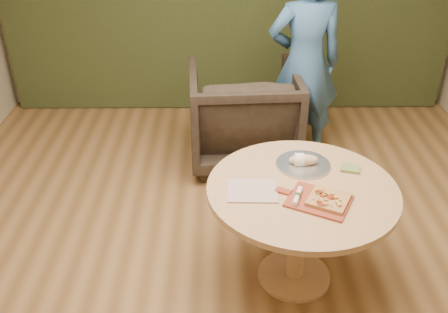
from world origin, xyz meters
The scene contains 11 objects.
room_shell centered at (0.00, 0.00, 1.40)m, with size 5.04×6.04×2.84m.
pedestal_table centered at (0.41, 0.09, 0.61)m, with size 1.18×1.18×0.75m.
pizza_paddle centered at (0.47, -0.06, 0.76)m, with size 0.47×0.41×0.01m.
flatbread_pizza centered at (0.54, -0.07, 0.78)m, with size 0.30×0.30×0.04m.
cutlery_roll centered at (0.36, -0.04, 0.78)m, with size 0.09×0.19×0.03m.
newspaper centered at (0.10, 0.05, 0.76)m, with size 0.30×0.25×0.01m, color white.
serving_tray centered at (0.45, 0.34, 0.76)m, with size 0.36×0.36×0.02m.
bread_roll centered at (0.44, 0.34, 0.79)m, with size 0.19×0.09×0.09m.
green_packet centered at (0.75, 0.29, 0.76)m, with size 0.12×0.10×0.02m, color #586B30.
armchair centered at (0.12, 1.71, 0.50)m, with size 0.97×0.91×1.00m, color black.
person_standing centered at (0.66, 1.78, 0.92)m, with size 0.68×0.44×1.85m, color #345D89.
Camera 1 is at (-0.09, -2.44, 2.48)m, focal length 40.00 mm.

